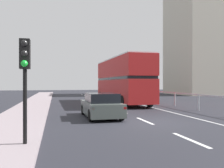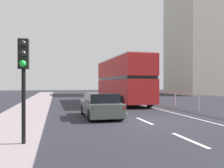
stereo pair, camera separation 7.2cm
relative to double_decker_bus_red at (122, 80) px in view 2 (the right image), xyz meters
The scene contains 8 objects.
ground_plane 11.51m from the double_decker_bus_red, 99.20° to the right, with size 74.54×120.00×0.10m, color #25252D.
near_sidewalk_kerb 13.99m from the double_decker_bus_red, 126.40° to the right, with size 2.75×80.00×0.14m, color gray.
lane_paint_markings 3.17m from the double_decker_bus_red, 90.40° to the right, with size 3.25×46.00×0.01m.
bridge_side_railing 4.45m from the double_decker_bus_red, 30.00° to the right, with size 0.10×42.00×1.19m.
distant_building_block 29.43m from the double_decker_bus_red, 33.31° to the left, with size 19.64×10.61×20.11m.
double_decker_bus_red is the anchor object (origin of this frame).
hatchback_car_near 9.97m from the double_decker_bus_red, 112.62° to the right, with size 1.92×4.26×1.40m.
traffic_signal_pole 16.75m from the double_decker_bus_red, 115.62° to the right, with size 0.30×0.42×3.16m.
Camera 2 is at (-4.48, -11.66, 1.96)m, focal length 38.71 mm.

